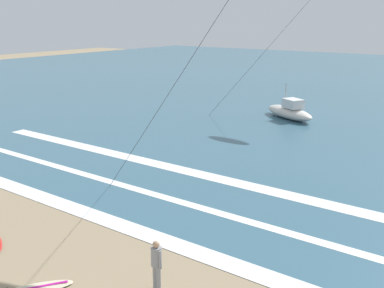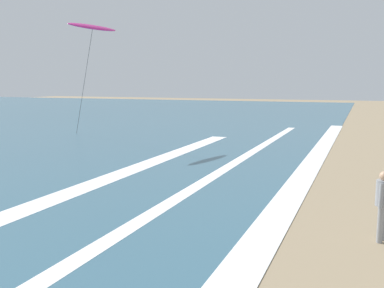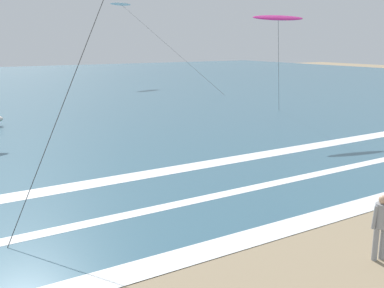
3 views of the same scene
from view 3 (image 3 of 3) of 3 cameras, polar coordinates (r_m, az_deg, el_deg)
The scene contains 6 objects.
wave_foam_shoreline at distance 11.70m, azimuth 4.63°, elevation -12.61°, with size 58.21×0.90×0.01m, color white.
wave_foam_mid_break at distance 15.64m, azimuth 6.16°, elevation -5.92°, with size 46.64×0.51×0.01m, color white.
wave_foam_outer_break at distance 17.26m, azimuth -7.45°, elevation -4.14°, with size 36.64×0.96×0.01m, color white.
surfer_background_far at distance 11.45m, azimuth 22.93°, elevation -9.08°, with size 0.51×0.32×1.60m.
kite_white_low_near at distance 56.74m, azimuth -8.98°, elevation 17.11°, with size 4.90×17.81×9.64m.
kite_magenta_mid_center at distance 26.67m, azimuth 10.92°, elevation 15.42°, with size 6.87×5.96×6.56m.
Camera 3 is at (-7.79, 0.38, 5.05)m, focal length 41.92 mm.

